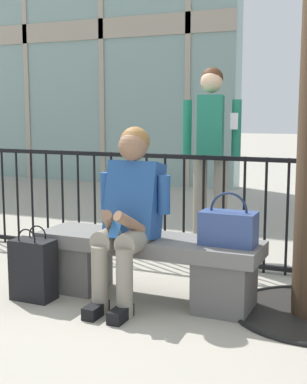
% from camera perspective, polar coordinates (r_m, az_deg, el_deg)
% --- Properties ---
extents(ground_plane, '(60.00, 60.00, 0.00)m').
position_cam_1_polar(ground_plane, '(3.91, -0.60, -11.15)').
color(ground_plane, '#A8A091').
extents(stone_bench, '(1.60, 0.44, 0.45)m').
position_cam_1_polar(stone_bench, '(3.83, -0.61, -7.32)').
color(stone_bench, slate).
rests_on(stone_bench, ground).
extents(seated_person_with_phone, '(0.52, 0.66, 1.21)m').
position_cam_1_polar(seated_person_with_phone, '(3.66, -2.61, -1.95)').
color(seated_person_with_phone, gray).
rests_on(seated_person_with_phone, ground).
extents(handbag_on_bench, '(0.36, 0.19, 0.35)m').
position_cam_1_polar(handbag_on_bench, '(3.55, 7.89, -3.71)').
color(handbag_on_bench, '#33477F').
rests_on(handbag_on_bench, stone_bench).
extents(shopping_bag, '(0.30, 0.18, 0.52)m').
position_cam_1_polar(shopping_bag, '(3.92, -12.56, -7.94)').
color(shopping_bag, black).
rests_on(shopping_bag, ground).
extents(bystander_at_railing, '(0.55, 0.42, 1.71)m').
position_cam_1_polar(bystander_at_railing, '(5.00, 6.09, 4.85)').
color(bystander_at_railing, gray).
rests_on(bystander_at_railing, ground).
extents(plaza_railing, '(7.24, 0.04, 0.95)m').
position_cam_1_polar(plaza_railing, '(4.64, 4.23, -1.86)').
color(plaza_railing, black).
rests_on(plaza_railing, ground).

